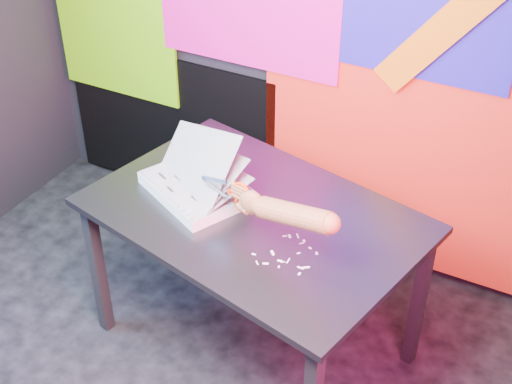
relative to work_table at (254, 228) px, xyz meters
The scene contains 7 objects.
room 0.96m from the work_table, 108.12° to the right, with size 3.01×3.01×2.71m.
backdrop 0.88m from the work_table, 100.49° to the left, with size 2.88×0.05×2.08m.
work_table is the anchor object (origin of this frame).
printout_stack 0.29m from the work_table, behind, with size 0.52×0.47×0.32m.
scissors 0.26m from the work_table, 92.62° to the right, with size 0.24×0.06×0.14m.
hand_forearm 0.39m from the work_table, 36.50° to the right, with size 0.47×0.15×0.17m.
paper_clippings 0.30m from the work_table, 35.70° to the right, with size 0.22×0.23×0.00m.
Camera 1 is at (1.28, -1.35, 2.48)m, focal length 50.00 mm.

